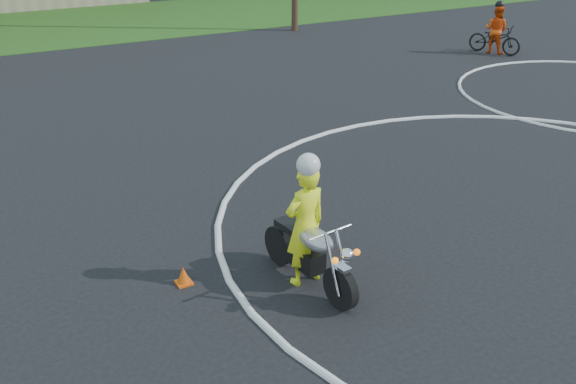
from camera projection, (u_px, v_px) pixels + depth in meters
grass_strip at (142, 19)px, 30.75m from camera, size 120.00×10.00×0.02m
course_markings at (564, 172)px, 13.79m from camera, size 19.05×19.05×0.12m
primary_motorcycle at (310, 253)px, 9.58m from camera, size 0.76×2.18×1.15m
rider_primary_grp at (306, 222)px, 9.48m from camera, size 0.75×0.54×2.13m
rider_second_grp at (495, 35)px, 23.90m from camera, size 1.37×2.12×1.92m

